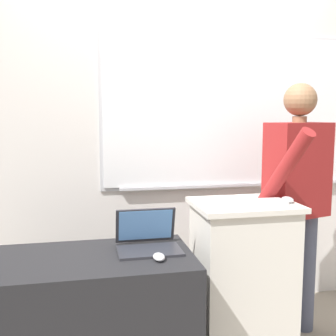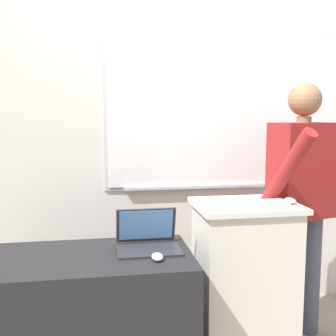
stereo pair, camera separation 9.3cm
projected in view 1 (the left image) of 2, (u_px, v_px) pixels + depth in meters
The scene contains 8 objects.
back_wall at pixel (176, 132), 3.15m from camera, with size 6.40×0.17×2.68m.
lectern_podium at pixel (242, 280), 2.54m from camera, with size 0.60×0.47×0.96m.
side_desk at pixel (91, 324), 2.24m from camera, with size 1.09×0.61×0.74m.
person_presenter at pixel (297, 193), 2.74m from camera, with size 0.58×0.62×1.67m.
laptop at pixel (147, 238), 2.32m from camera, with size 0.34×0.28×0.21m.
wireless_keyboard at pixel (249, 203), 2.42m from camera, with size 0.44×0.13×0.02m.
computer_mouse_by_laptop at pixel (159, 257), 2.14m from camera, with size 0.06×0.10×0.03m.
computer_mouse_by_keyboard at pixel (288, 200), 2.47m from camera, with size 0.06×0.10×0.03m.
Camera 1 is at (-0.69, -1.80, 1.48)m, focal length 45.00 mm.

